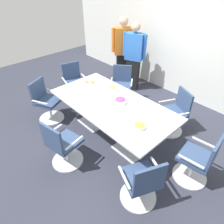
# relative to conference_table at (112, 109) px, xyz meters

# --- Properties ---
(ground_plane) EXTENTS (10.00, 10.00, 0.01)m
(ground_plane) POSITION_rel_conference_table_xyz_m (0.00, 0.00, -0.63)
(ground_plane) COLOR #2D303D
(back_wall) EXTENTS (8.00, 0.10, 2.80)m
(back_wall) POSITION_rel_conference_table_xyz_m (0.00, 2.40, 0.77)
(back_wall) COLOR silver
(back_wall) RESTS_ON ground
(conference_table) EXTENTS (2.40, 1.20, 0.75)m
(conference_table) POSITION_rel_conference_table_xyz_m (0.00, 0.00, 0.00)
(conference_table) COLOR white
(conference_table) RESTS_ON ground
(office_chair_0) EXTENTS (0.72, 0.72, 0.91)m
(office_chair_0) POSITION_rel_conference_table_xyz_m (0.75, 0.99, -0.22)
(office_chair_0) COLOR silver
(office_chair_0) RESTS_ON ground
(office_chair_1) EXTENTS (0.76, 0.76, 0.91)m
(office_chair_1) POSITION_rel_conference_table_xyz_m (-0.74, 0.99, -0.22)
(office_chair_1) COLOR silver
(office_chair_1) RESTS_ON ground
(office_chair_2) EXTENTS (0.66, 0.66, 0.91)m
(office_chair_2) POSITION_rel_conference_table_xyz_m (-1.66, 0.25, -0.22)
(office_chair_2) COLOR silver
(office_chair_2) RESTS_ON ground
(office_chair_3) EXTENTS (0.72, 0.72, 0.91)m
(office_chair_3) POSITION_rel_conference_table_xyz_m (-1.35, -0.67, -0.22)
(office_chair_3) COLOR silver
(office_chair_3) RESTS_ON ground
(office_chair_4) EXTENTS (0.63, 0.63, 0.91)m
(office_chair_4) POSITION_rel_conference_table_xyz_m (-0.00, -1.10, -0.22)
(office_chair_4) COLOR silver
(office_chair_4) RESTS_ON ground
(office_chair_5) EXTENTS (0.71, 0.71, 0.91)m
(office_chair_5) POSITION_rel_conference_table_xyz_m (1.33, -0.68, -0.22)
(office_chair_5) COLOR silver
(office_chair_5) RESTS_ON ground
(office_chair_6) EXTENTS (0.60, 0.60, 0.91)m
(office_chair_6) POSITION_rel_conference_table_xyz_m (1.66, 0.23, -0.22)
(office_chair_6) COLOR silver
(office_chair_6) RESTS_ON ground
(person_standing_0) EXTENTS (0.44, 0.53, 1.81)m
(person_standing_0) POSITION_rel_conference_table_xyz_m (-1.45, 1.74, 0.32)
(person_standing_0) COLOR black
(person_standing_0) RESTS_ON ground
(person_standing_1) EXTENTS (0.60, 0.37, 1.75)m
(person_standing_1) POSITION_rel_conference_table_xyz_m (-1.02, 1.71, 0.29)
(person_standing_1) COLOR black
(person_standing_1) RESTS_ON ground
(snack_bowl_chips_yellow) EXTENTS (0.19, 0.19, 0.08)m
(snack_bowl_chips_yellow) POSITION_rel_conference_table_xyz_m (0.80, -0.16, 0.16)
(snack_bowl_chips_yellow) COLOR beige
(snack_bowl_chips_yellow) RESTS_ON conference_table
(snack_bowl_cookies) EXTENTS (0.19, 0.19, 0.10)m
(snack_bowl_cookies) POSITION_rel_conference_table_xyz_m (-0.32, 0.31, 0.17)
(snack_bowl_cookies) COLOR white
(snack_bowl_cookies) RESTS_ON conference_table
(snack_bowl_candy_mix) EXTENTS (0.22, 0.22, 0.12)m
(snack_bowl_candy_mix) POSITION_rel_conference_table_xyz_m (0.10, 0.11, 0.18)
(snack_bowl_candy_mix) COLOR white
(snack_bowl_candy_mix) RESTS_ON conference_table
(donut_platter) EXTENTS (0.31, 0.31, 0.04)m
(donut_platter) POSITION_rel_conference_table_xyz_m (-0.84, 0.12, 0.14)
(donut_platter) COLOR white
(donut_platter) RESTS_ON conference_table
(plate_stack) EXTENTS (0.19, 0.19, 0.04)m
(plate_stack) POSITION_rel_conference_table_xyz_m (-0.54, -0.39, 0.14)
(plate_stack) COLOR white
(plate_stack) RESTS_ON conference_table
(napkin_pile) EXTENTS (0.16, 0.16, 0.06)m
(napkin_pile) POSITION_rel_conference_table_xyz_m (-0.13, -0.31, 0.15)
(napkin_pile) COLOR white
(napkin_pile) RESTS_ON conference_table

